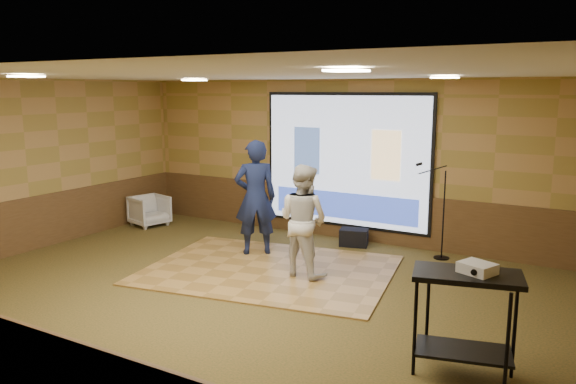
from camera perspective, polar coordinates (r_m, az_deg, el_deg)
The scene contains 18 objects.
ground at distance 7.95m, azimuth -4.73°, elevation -10.34°, with size 9.00×9.00×0.00m, color #2A3216.
room_shell at distance 7.47m, azimuth -4.97°, elevation 4.86°, with size 9.04×7.04×3.02m.
wainscot_back at distance 10.74m, azimuth 5.84°, elevation -2.23°, with size 9.00×0.04×0.95m, color #493018.
wainscot_front at distance 5.52m, azimuth -26.67°, elevation -15.80°, with size 9.00×0.04×0.95m, color #493018.
wainscot_left at distance 10.91m, azimuth -24.55°, elevation -2.93°, with size 0.04×7.00×0.95m, color #493018.
projector_screen at distance 10.53m, azimuth 5.85°, elevation 3.04°, with size 3.32×0.06×2.52m.
downlight_nw at distance 10.21m, azimuth -9.50°, elevation 11.14°, with size 0.32×0.32×0.02m, color #FCE5BD.
downlight_ne at distance 8.17m, azimuth 15.64°, elevation 11.14°, with size 0.32×0.32×0.02m, color #FCE5BD.
downlight_sw at distance 7.93m, azimuth -25.04°, elevation 10.59°, with size 0.32×0.32×0.02m, color #FCE5BD.
downlight_se at distance 5.04m, azimuth 5.96°, elevation 12.17°, with size 0.32×0.32×0.02m, color #FCE5BD.
dance_floor at distance 8.92m, azimuth -1.90°, elevation -7.90°, with size 3.75×2.86×0.03m, color #A3783B.
player_left at distance 9.53m, azimuth -3.32°, elevation -0.54°, with size 0.71×0.47×1.96m, color #151D42.
player_right at distance 8.42m, azimuth 1.54°, elevation -2.89°, with size 0.82×0.64×1.70m, color beige.
av_table at distance 5.81m, azimuth 17.64°, elevation -10.64°, with size 1.02×0.54×1.07m.
projector at distance 5.71m, azimuth 18.68°, elevation -7.33°, with size 0.31×0.26×0.10m, color silver.
mic_stand at distance 9.76m, azimuth 15.12°, elevation -3.70°, with size 0.63×0.26×1.61m.
banquet_chair at distance 12.07m, azimuth -13.89°, elevation -1.85°, with size 0.68×0.70×0.63m, color gray.
duffel_bag at distance 10.32m, azimuth 6.71°, elevation -4.60°, with size 0.50×0.33×0.31m, color black.
Camera 1 is at (4.26, -6.10, 2.81)m, focal length 35.00 mm.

